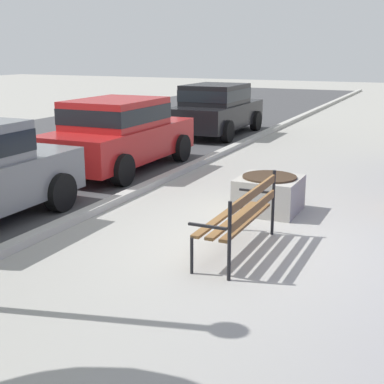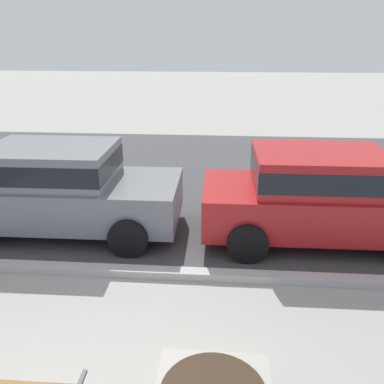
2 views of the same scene
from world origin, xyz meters
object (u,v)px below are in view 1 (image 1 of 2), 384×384
Objects in this scene: park_bench at (242,213)px; parked_car_red at (119,132)px; concrete_planter at (269,194)px; parked_car_black at (216,108)px.

park_bench is 5.59m from parked_car_red.
concrete_planter is at bearing 6.80° from park_bench.
parked_car_black is (7.32, 3.95, 0.54)m from concrete_planter.
park_bench reaches higher than concrete_planter.
park_bench is 0.44× the size of parked_car_red.
parked_car_red is 1.00× the size of parked_car_black.
parked_car_black is (9.30, 4.19, 0.30)m from park_bench.
concrete_planter is at bearing -151.63° from parked_car_black.
park_bench is at bearing -131.39° from parked_car_red.
parked_car_red is at bearing 180.00° from parked_car_black.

